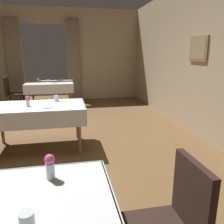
{
  "coord_description": "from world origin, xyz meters",
  "views": [
    {
      "loc": [
        0.69,
        -3.77,
        1.58
      ],
      "look_at": [
        1.47,
        0.16,
        0.53
      ],
      "focal_mm": 36.16,
      "sensor_mm": 36.0,
      "label": 1
    }
  ],
  "objects_px": {
    "dining_table_far": "(50,85)",
    "chair_near_right": "(173,222)",
    "chair_far_left": "(12,92)",
    "glass_near_b": "(27,222)",
    "plate_far_b": "(55,83)",
    "dining_table_mid": "(37,111)",
    "flower_vase_near": "(50,166)",
    "flower_vase_mid": "(28,101)",
    "glass_mid_b": "(56,98)",
    "plate_mid_c": "(47,107)",
    "plate_far_d": "(60,80)",
    "glass_far_a": "(38,80)",
    "glass_far_c": "(48,81)"
  },
  "relations": [
    {
      "from": "dining_table_far",
      "to": "plate_far_b",
      "type": "xyz_separation_m",
      "value": [
        0.16,
        -0.2,
        0.09
      ]
    },
    {
      "from": "dining_table_mid",
      "to": "chair_near_right",
      "type": "bearing_deg",
      "value": -66.45
    },
    {
      "from": "flower_vase_near",
      "to": "dining_table_far",
      "type": "bearing_deg",
      "value": 93.91
    },
    {
      "from": "flower_vase_mid",
      "to": "glass_mid_b",
      "type": "bearing_deg",
      "value": 36.36
    },
    {
      "from": "chair_near_right",
      "to": "glass_near_b",
      "type": "bearing_deg",
      "value": -168.44
    },
    {
      "from": "dining_table_far",
      "to": "glass_far_a",
      "type": "xyz_separation_m",
      "value": [
        -0.35,
        0.24,
        0.14
      ]
    },
    {
      "from": "plate_mid_c",
      "to": "plate_far_b",
      "type": "relative_size",
      "value": 1.05
    },
    {
      "from": "flower_vase_near",
      "to": "plate_far_b",
      "type": "relative_size",
      "value": 0.97
    },
    {
      "from": "chair_far_left",
      "to": "dining_table_far",
      "type": "bearing_deg",
      "value": 3.48
    },
    {
      "from": "flower_vase_near",
      "to": "glass_far_a",
      "type": "distance_m",
      "value": 5.7
    },
    {
      "from": "glass_far_a",
      "to": "glass_far_c",
      "type": "bearing_deg",
      "value": -32.7
    },
    {
      "from": "chair_far_left",
      "to": "flower_vase_mid",
      "type": "bearing_deg",
      "value": -73.06
    },
    {
      "from": "glass_far_c",
      "to": "dining_table_mid",
      "type": "bearing_deg",
      "value": -89.28
    },
    {
      "from": "chair_near_right",
      "to": "plate_far_d",
      "type": "relative_size",
      "value": 4.79
    },
    {
      "from": "dining_table_mid",
      "to": "plate_mid_c",
      "type": "relative_size",
      "value": 8.13
    },
    {
      "from": "chair_near_right",
      "to": "glass_far_c",
      "type": "distance_m",
      "value": 5.87
    },
    {
      "from": "chair_near_right",
      "to": "chair_far_left",
      "type": "height_order",
      "value": "same"
    },
    {
      "from": "dining_table_far",
      "to": "flower_vase_mid",
      "type": "height_order",
      "value": "flower_vase_mid"
    },
    {
      "from": "dining_table_mid",
      "to": "glass_mid_b",
      "type": "bearing_deg",
      "value": 41.61
    },
    {
      "from": "dining_table_far",
      "to": "glass_far_c",
      "type": "xyz_separation_m",
      "value": [
        -0.04,
        0.04,
        0.13
      ]
    },
    {
      "from": "flower_vase_near",
      "to": "plate_far_b",
      "type": "xyz_separation_m",
      "value": [
        -0.21,
        5.21,
        -0.09
      ]
    },
    {
      "from": "chair_near_right",
      "to": "glass_near_b",
      "type": "xyz_separation_m",
      "value": [
        -0.85,
        -0.17,
        0.29
      ]
    },
    {
      "from": "dining_table_mid",
      "to": "glass_far_a",
      "type": "relative_size",
      "value": 15.27
    },
    {
      "from": "dining_table_far",
      "to": "glass_near_b",
      "type": "distance_m",
      "value": 5.89
    },
    {
      "from": "dining_table_mid",
      "to": "flower_vase_near",
      "type": "relative_size",
      "value": 8.83
    },
    {
      "from": "glass_near_b",
      "to": "plate_far_b",
      "type": "xyz_separation_m",
      "value": [
        -0.14,
        5.68,
        -0.05
      ]
    },
    {
      "from": "dining_table_mid",
      "to": "plate_far_d",
      "type": "distance_m",
      "value": 3.43
    },
    {
      "from": "flower_vase_near",
      "to": "plate_mid_c",
      "type": "height_order",
      "value": "flower_vase_near"
    },
    {
      "from": "dining_table_far",
      "to": "flower_vase_near",
      "type": "distance_m",
      "value": 5.43
    },
    {
      "from": "chair_near_right",
      "to": "plate_far_d",
      "type": "bearing_deg",
      "value": 98.05
    },
    {
      "from": "plate_mid_c",
      "to": "dining_table_far",
      "type": "bearing_deg",
      "value": 93.23
    },
    {
      "from": "glass_near_b",
      "to": "glass_mid_b",
      "type": "relative_size",
      "value": 0.98
    },
    {
      "from": "chair_far_left",
      "to": "glass_near_b",
      "type": "bearing_deg",
      "value": -76.93
    },
    {
      "from": "chair_far_left",
      "to": "plate_far_b",
      "type": "xyz_separation_m",
      "value": [
        1.21,
        -0.14,
        0.24
      ]
    },
    {
      "from": "glass_mid_b",
      "to": "glass_far_a",
      "type": "height_order",
      "value": "glass_mid_b"
    },
    {
      "from": "dining_table_far",
      "to": "chair_near_right",
      "type": "bearing_deg",
      "value": -78.67
    },
    {
      "from": "glass_far_c",
      "to": "glass_near_b",
      "type": "bearing_deg",
      "value": -86.76
    },
    {
      "from": "dining_table_far",
      "to": "plate_mid_c",
      "type": "height_order",
      "value": "plate_mid_c"
    },
    {
      "from": "plate_far_b",
      "to": "glass_far_c",
      "type": "height_order",
      "value": "glass_far_c"
    },
    {
      "from": "dining_table_far",
      "to": "chair_far_left",
      "type": "xyz_separation_m",
      "value": [
        -1.06,
        -0.06,
        -0.15
      ]
    },
    {
      "from": "chair_near_right",
      "to": "plate_far_b",
      "type": "distance_m",
      "value": 5.6
    },
    {
      "from": "flower_vase_mid",
      "to": "glass_near_b",
      "type": "bearing_deg",
      "value": -81.35
    },
    {
      "from": "flower_vase_near",
      "to": "glass_mid_b",
      "type": "relative_size",
      "value": 1.7
    },
    {
      "from": "chair_near_right",
      "to": "glass_far_a",
      "type": "distance_m",
      "value": 6.14
    },
    {
      "from": "chair_near_right",
      "to": "chair_far_left",
      "type": "bearing_deg",
      "value": 111.32
    },
    {
      "from": "dining_table_far",
      "to": "plate_far_b",
      "type": "relative_size",
      "value": 7.33
    },
    {
      "from": "chair_near_right",
      "to": "plate_far_d",
      "type": "height_order",
      "value": "chair_near_right"
    },
    {
      "from": "plate_far_b",
      "to": "plate_far_d",
      "type": "xyz_separation_m",
      "value": [
        0.13,
        0.55,
        0.0
      ]
    },
    {
      "from": "plate_far_d",
      "to": "glass_near_b",
      "type": "bearing_deg",
      "value": -89.95
    },
    {
      "from": "glass_near_b",
      "to": "plate_mid_c",
      "type": "xyz_separation_m",
      "value": [
        -0.11,
        2.61,
        -0.05
      ]
    }
  ]
}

